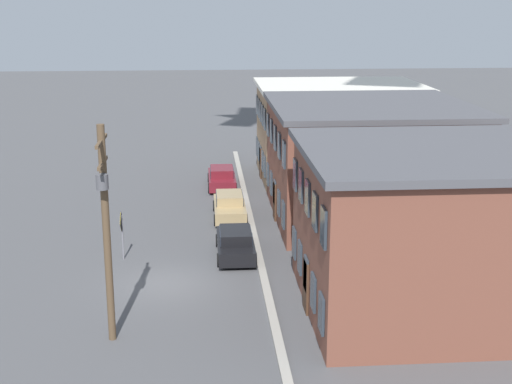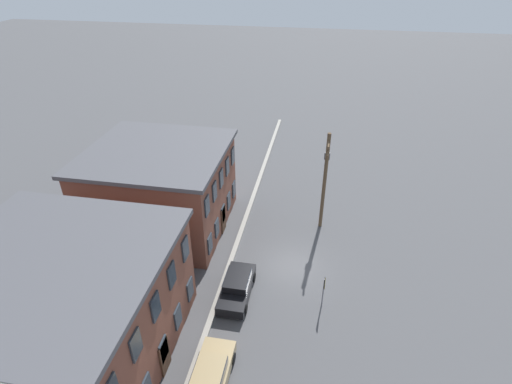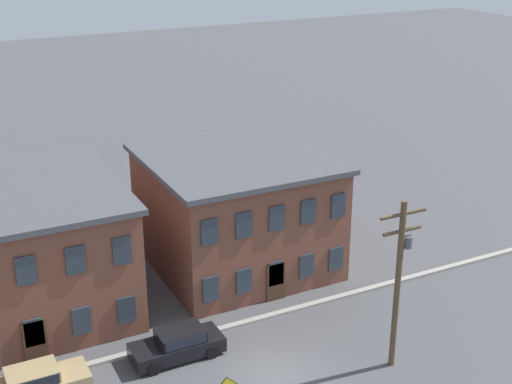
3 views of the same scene
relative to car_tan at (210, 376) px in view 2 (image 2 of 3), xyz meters
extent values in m
plane|color=#4C4C4F|center=(9.98, -3.32, -0.75)|extent=(200.00, 200.00, 0.00)
cube|color=#9E998E|center=(9.98, 1.18, -0.67)|extent=(56.00, 0.36, 0.16)
cube|color=brown|center=(0.51, 8.09, 2.49)|extent=(11.09, 10.81, 6.47)
cube|color=#4C4C51|center=(0.51, 8.09, 5.87)|extent=(11.59, 11.31, 0.30)
cube|color=#2D3842|center=(-1.70, 2.62, 4.11)|extent=(0.90, 0.10, 1.40)
cube|color=#2D3842|center=(0.51, 2.62, 0.87)|extent=(0.90, 0.10, 1.40)
cube|color=#2D3842|center=(0.51, 2.62, 4.11)|extent=(0.90, 0.10, 1.40)
cube|color=#2D3842|center=(2.73, 2.62, 0.87)|extent=(0.90, 0.10, 1.40)
cube|color=#2D3842|center=(2.73, 2.62, 4.11)|extent=(0.90, 0.10, 1.40)
cube|color=#2D3842|center=(4.95, 2.62, 0.87)|extent=(0.90, 0.10, 1.40)
cube|color=#2D3842|center=(4.95, 2.62, 4.11)|extent=(0.90, 0.10, 1.40)
cube|color=#472D1E|center=(0.51, 2.62, 0.35)|extent=(1.10, 0.10, 2.20)
cube|color=brown|center=(13.28, 7.62, 2.50)|extent=(9.57, 9.88, 6.50)
cube|color=#4C4C51|center=(13.28, 7.62, 5.90)|extent=(10.07, 10.38, 0.30)
cube|color=#2D3842|center=(9.46, 2.62, 0.88)|extent=(0.90, 0.10, 1.40)
cube|color=#2D3842|center=(9.46, 2.62, 4.13)|extent=(0.90, 0.10, 1.40)
cube|color=#2D3842|center=(11.37, 2.62, 0.88)|extent=(0.90, 0.10, 1.40)
cube|color=#2D3842|center=(11.37, 2.62, 4.13)|extent=(0.90, 0.10, 1.40)
cube|color=#2D3842|center=(13.28, 2.62, 0.88)|extent=(0.90, 0.10, 1.40)
cube|color=#2D3842|center=(13.28, 2.62, 4.13)|extent=(0.90, 0.10, 1.40)
cube|color=#2D3842|center=(15.20, 2.62, 0.88)|extent=(0.90, 0.10, 1.40)
cube|color=#2D3842|center=(15.20, 2.62, 4.13)|extent=(0.90, 0.10, 1.40)
cube|color=#2D3842|center=(17.11, 2.62, 0.88)|extent=(0.90, 0.10, 1.40)
cube|color=#2D3842|center=(17.11, 2.62, 4.13)|extent=(0.90, 0.10, 1.40)
cube|color=#472D1E|center=(13.28, 2.62, 0.35)|extent=(1.10, 0.10, 2.20)
cube|color=tan|center=(0.07, 0.00, -0.22)|extent=(4.40, 1.80, 0.70)
cube|color=tan|center=(-0.13, 0.00, 0.41)|extent=(2.20, 1.51, 0.55)
cube|color=#1E232D|center=(-0.13, 0.00, 0.41)|extent=(2.02, 1.58, 0.48)
cylinder|color=black|center=(1.52, 0.85, -0.42)|extent=(0.66, 0.22, 0.66)
cylinder|color=black|center=(1.52, -0.85, -0.42)|extent=(0.66, 0.22, 0.66)
cube|color=black|center=(6.54, 0.03, -0.22)|extent=(4.40, 1.80, 0.70)
cube|color=black|center=(6.74, 0.03, 0.41)|extent=(2.20, 1.51, 0.55)
cube|color=#1E232D|center=(6.74, 0.03, 0.41)|extent=(2.02, 1.58, 0.48)
cylinder|color=black|center=(5.09, -0.82, -0.42)|extent=(0.66, 0.22, 0.66)
cylinder|color=black|center=(5.09, 0.88, -0.42)|extent=(0.66, 0.22, 0.66)
cylinder|color=black|center=(7.99, -0.82, -0.42)|extent=(0.66, 0.22, 0.66)
cylinder|color=black|center=(7.99, 0.88, -0.42)|extent=(0.66, 0.22, 0.66)
cylinder|color=slate|center=(6.59, -5.55, 0.39)|extent=(0.08, 0.08, 2.28)
cube|color=yellow|center=(6.59, -5.58, 1.19)|extent=(0.96, 0.03, 0.96)
cube|color=black|center=(6.59, -5.57, 1.19)|extent=(1.04, 0.02, 1.04)
cylinder|color=brown|center=(15.29, -5.08, 3.39)|extent=(0.28, 0.28, 8.28)
cube|color=brown|center=(15.29, -5.08, 6.93)|extent=(2.40, 0.12, 0.12)
cube|color=brown|center=(15.29, -5.08, 6.13)|extent=(2.00, 0.12, 0.12)
cylinder|color=#515156|center=(15.64, -5.08, 5.53)|extent=(0.44, 0.44, 0.55)
camera|label=1|loc=(40.36, -1.50, 11.80)|focal=50.00mm
camera|label=2|loc=(-11.96, -4.59, 19.01)|focal=28.00mm
camera|label=3|loc=(-3.11, -27.31, 19.06)|focal=50.00mm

